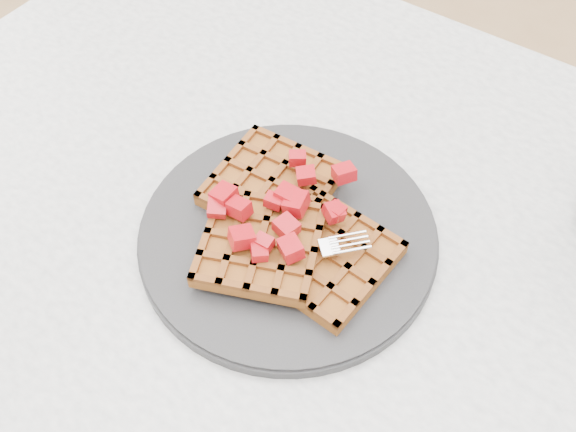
{
  "coord_description": "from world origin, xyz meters",
  "views": [
    {
      "loc": [
        0.16,
        -0.36,
        1.3
      ],
      "look_at": [
        -0.05,
        -0.04,
        0.79
      ],
      "focal_mm": 40.0,
      "sensor_mm": 36.0,
      "label": 1
    }
  ],
  "objects": [
    {
      "name": "fork",
      "position": [
        -0.02,
        -0.07,
        0.77
      ],
      "size": [
        0.14,
        0.15,
        0.02
      ],
      "primitive_type": null,
      "rotation": [
        0.0,
        0.0,
        -0.75
      ],
      "color": "silver",
      "rests_on": "plate"
    },
    {
      "name": "plate",
      "position": [
        -0.05,
        -0.04,
        0.76
      ],
      "size": [
        0.31,
        0.31,
        0.02
      ],
      "primitive_type": "cylinder",
      "color": "black",
      "rests_on": "table"
    },
    {
      "name": "waffles",
      "position": [
        -0.05,
        -0.04,
        0.78
      ],
      "size": [
        0.22,
        0.21,
        0.03
      ],
      "color": "#91521E",
      "rests_on": "plate"
    },
    {
      "name": "table",
      "position": [
        0.0,
        0.0,
        0.64
      ],
      "size": [
        1.2,
        0.8,
        0.75
      ],
      "color": "silver",
      "rests_on": "ground"
    },
    {
      "name": "strawberry_pile",
      "position": [
        -0.05,
        -0.04,
        0.8
      ],
      "size": [
        0.15,
        0.15,
        0.02
      ],
      "primitive_type": null,
      "color": "#8A000A",
      "rests_on": "waffles"
    }
  ]
}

